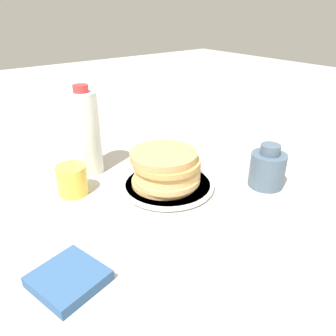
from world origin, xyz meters
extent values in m
plane|color=#BCB7AD|center=(0.00, 0.00, 0.00)|extent=(4.00, 4.00, 0.00)
cylinder|color=white|center=(0.00, 0.03, 0.01)|extent=(0.21, 0.21, 0.01)
cylinder|color=white|center=(0.00, 0.03, 0.01)|extent=(0.23, 0.23, 0.01)
cylinder|color=#E4AD68|center=(-0.01, 0.03, 0.02)|extent=(0.16, 0.16, 0.01)
cylinder|color=tan|center=(-0.01, 0.03, 0.03)|extent=(0.16, 0.16, 0.01)
cylinder|color=#E3B574|center=(0.00, 0.03, 0.05)|extent=(0.16, 0.16, 0.02)
cylinder|color=tan|center=(0.00, 0.03, 0.06)|extent=(0.16, 0.16, 0.01)
cylinder|color=tan|center=(-0.01, 0.03, 0.07)|extent=(0.16, 0.16, 0.01)
cylinder|color=tan|center=(-0.01, 0.04, 0.09)|extent=(0.16, 0.16, 0.02)
cylinder|color=yellow|center=(-0.20, 0.15, 0.04)|extent=(0.07, 0.07, 0.07)
cylinder|color=#4C6075|center=(0.20, -0.11, 0.04)|extent=(0.09, 0.09, 0.09)
cylinder|color=#4C6075|center=(0.20, -0.11, 0.10)|extent=(0.05, 0.05, 0.02)
cylinder|color=silver|center=(-0.11, 0.23, 0.11)|extent=(0.08, 0.08, 0.22)
cylinder|color=red|center=(-0.11, 0.23, 0.23)|extent=(0.04, 0.04, 0.02)
cube|color=#33598C|center=(-0.32, -0.12, 0.01)|extent=(0.13, 0.13, 0.02)
camera|label=1|loc=(-0.44, -0.53, 0.41)|focal=35.00mm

